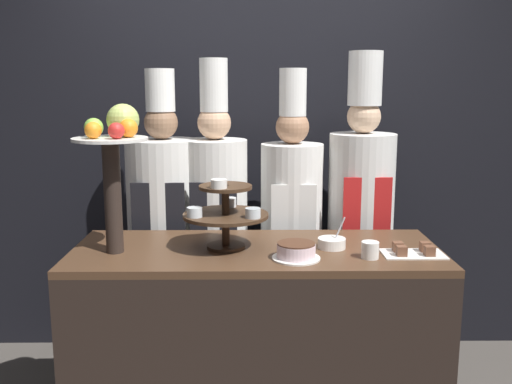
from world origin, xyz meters
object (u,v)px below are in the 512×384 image
at_px(cake_round, 296,251).
at_px(chef_center_left, 215,213).
at_px(fruit_pedestal, 115,150).
at_px(serving_bowl_near, 332,243).
at_px(chef_center_right, 291,215).
at_px(chef_left, 164,216).
at_px(cake_square_tray, 413,251).
at_px(chef_right, 361,206).
at_px(tiered_stand, 225,211).
at_px(cup_white, 370,250).

xyz_separation_m(cake_round, chef_center_left, (-0.40, 0.81, -0.01)).
xyz_separation_m(fruit_pedestal, serving_bowl_near, (0.99, 0.04, -0.45)).
xyz_separation_m(fruit_pedestal, chef_center_right, (0.85, 0.67, -0.46)).
xyz_separation_m(fruit_pedestal, chef_center_left, (0.40, 0.67, -0.44)).
relative_size(fruit_pedestal, chef_center_left, 0.36).
height_order(serving_bowl_near, chef_left, chef_left).
bearing_deg(cake_square_tray, chef_right, 97.42).
bearing_deg(chef_left, cake_square_tray, -31.06).
bearing_deg(chef_center_right, cake_round, -92.61).
bearing_deg(serving_bowl_near, cake_round, -136.92).
bearing_deg(cake_round, chef_center_right, 87.39).
distance_m(tiered_stand, cake_square_tray, 0.88).
distance_m(cake_square_tray, chef_center_left, 1.20).
relative_size(fruit_pedestal, cake_square_tray, 2.42).
bearing_deg(serving_bowl_near, chef_center_left, 132.67).
height_order(cake_square_tray, chef_center_left, chef_center_left).
xyz_separation_m(tiered_stand, chef_center_left, (-0.09, 0.63, -0.15)).
bearing_deg(chef_right, chef_center_left, -180.00).
xyz_separation_m(chef_center_right, chef_right, (0.40, -0.00, 0.05)).
relative_size(fruit_pedestal, serving_bowl_near, 4.49).
height_order(serving_bowl_near, chef_center_left, chef_center_left).
bearing_deg(serving_bowl_near, chef_left, 144.31).
distance_m(tiered_stand, fruit_pedestal, 0.57).
height_order(cake_round, chef_left, chef_left).
relative_size(chef_left, chef_right, 0.95).
bearing_deg(chef_left, chef_right, 0.00).
distance_m(fruit_pedestal, chef_center_left, 0.90).
bearing_deg(cake_round, chef_left, 131.13).
xyz_separation_m(cake_round, chef_left, (-0.70, 0.81, -0.03)).
distance_m(chef_left, chef_center_right, 0.74).
height_order(cup_white, serving_bowl_near, serving_bowl_near).
xyz_separation_m(cake_round, cup_white, (0.33, 0.01, 0.00)).
relative_size(cup_white, cake_square_tray, 0.28).
bearing_deg(chef_center_left, cake_square_tray, -38.44).
bearing_deg(serving_bowl_near, cup_white, -47.59).
relative_size(fruit_pedestal, chef_left, 0.38).
height_order(cake_square_tray, chef_left, chef_left).
distance_m(tiered_stand, chef_center_right, 0.75).
bearing_deg(cup_white, serving_bowl_near, 132.41).
distance_m(fruit_pedestal, serving_bowl_near, 1.09).
bearing_deg(chef_left, cake_round, -48.87).
bearing_deg(serving_bowl_near, chef_right, 67.98).
distance_m(cake_round, serving_bowl_near, 0.25).
xyz_separation_m(serving_bowl_near, chef_left, (-0.88, 0.64, -0.02)).
relative_size(tiered_stand, cup_white, 5.17).
height_order(cup_white, chef_center_left, chef_center_left).
bearing_deg(chef_left, chef_center_left, 0.01).
bearing_deg(cup_white, cake_round, -178.46).
distance_m(cake_square_tray, serving_bowl_near, 0.37).
height_order(tiered_stand, cake_round, tiered_stand).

